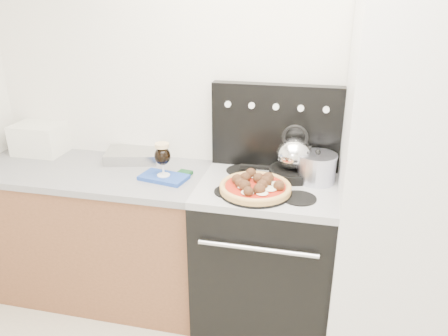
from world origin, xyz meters
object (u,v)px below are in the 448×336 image
(oven_mitt, at_px, (164,177))
(pizza_pan, at_px, (255,191))
(pizza, at_px, (255,186))
(tea_kettle, at_px, (294,151))
(toaster_oven, at_px, (40,139))
(skillet, at_px, (293,173))
(beer_glass, at_px, (163,159))
(stove_body, at_px, (265,257))
(stock_pot, at_px, (317,169))
(fridge, at_px, (403,193))
(base_cabinet, at_px, (98,235))

(oven_mitt, relative_size, pizza_pan, 0.70)
(pizza, height_order, tea_kettle, tea_kettle)
(toaster_oven, distance_m, skillet, 1.68)
(beer_glass, relative_size, pizza, 0.53)
(stove_body, bearing_deg, toaster_oven, 172.34)
(pizza_pan, bearing_deg, stock_pot, 35.64)
(fridge, height_order, pizza, fridge)
(toaster_oven, distance_m, stock_pot, 1.82)
(oven_mitt, xyz_separation_m, pizza_pan, (0.55, -0.10, 0.01))
(beer_glass, height_order, stock_pot, beer_glass)
(beer_glass, distance_m, pizza, 0.56)
(oven_mitt, height_order, stock_pot, stock_pot)
(toaster_oven, bearing_deg, stove_body, -7.88)
(toaster_oven, xyz_separation_m, skillet, (1.68, -0.08, -0.06))
(stove_body, relative_size, pizza, 2.32)
(pizza_pan, bearing_deg, oven_mitt, 169.70)
(beer_glass, distance_m, pizza_pan, 0.57)
(toaster_oven, relative_size, stock_pot, 1.51)
(stove_body, height_order, stock_pot, stock_pot)
(oven_mitt, xyz_separation_m, stock_pot, (0.86, 0.12, 0.08))
(base_cabinet, height_order, tea_kettle, tea_kettle)
(stock_pot, bearing_deg, pizza, -144.36)
(base_cabinet, height_order, stove_body, stove_body)
(pizza_pan, xyz_separation_m, pizza, (0.00, 0.00, 0.03))
(fridge, relative_size, beer_glass, 9.44)
(beer_glass, bearing_deg, toaster_oven, 166.10)
(toaster_oven, xyz_separation_m, beer_glass, (0.95, -0.24, 0.02))
(skillet, relative_size, stock_pot, 1.31)
(skillet, bearing_deg, stock_pot, -15.71)
(base_cabinet, relative_size, oven_mitt, 5.39)
(fridge, height_order, toaster_oven, fridge)
(stove_body, height_order, pizza_pan, pizza_pan)
(fridge, xyz_separation_m, oven_mitt, (-1.30, -0.00, -0.04))
(pizza, distance_m, tea_kettle, 0.33)
(base_cabinet, distance_m, stove_body, 1.11)
(base_cabinet, height_order, oven_mitt, oven_mitt)
(pizza_pan, xyz_separation_m, tea_kettle, (0.18, 0.26, 0.15))
(toaster_oven, bearing_deg, skillet, -2.89)
(base_cabinet, distance_m, fridge, 1.88)
(pizza_pan, bearing_deg, skillet, 55.60)
(beer_glass, relative_size, pizza_pan, 0.52)
(toaster_oven, bearing_deg, stock_pot, -3.86)
(stove_body, bearing_deg, oven_mitt, -177.48)
(stove_body, distance_m, toaster_oven, 1.67)
(stock_pot, bearing_deg, tea_kettle, 164.29)
(stock_pot, bearing_deg, fridge, -14.98)
(base_cabinet, distance_m, toaster_oven, 0.75)
(fridge, bearing_deg, skillet, 164.86)
(toaster_oven, distance_m, beer_glass, 0.98)
(base_cabinet, distance_m, stock_pot, 1.48)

